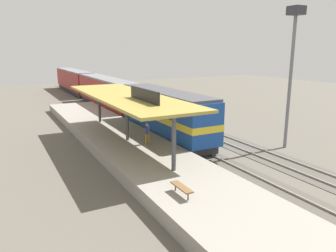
{
  "coord_description": "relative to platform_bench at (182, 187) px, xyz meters",
  "views": [
    {
      "loc": [
        -14.06,
        -25.01,
        8.34
      ],
      "look_at": [
        -1.38,
        -1.19,
        2.0
      ],
      "focal_mm": 34.96,
      "sensor_mm": 36.0,
      "label": 1
    }
  ],
  "objects": [
    {
      "name": "passenger_carriage_front",
      "position": [
        6.0,
        31.39,
        0.97
      ],
      "size": [
        2.9,
        20.0,
        4.24
      ],
      "color": "#28282D",
      "rests_on": "track_near"
    },
    {
      "name": "passenger_carriage_rear",
      "position": [
        6.0,
        52.19,
        0.97
      ],
      "size": [
        2.9,
        20.0,
        4.24
      ],
      "color": "#28282D",
      "rests_on": "track_near"
    },
    {
      "name": "ground_plane",
      "position": [
        8.0,
        11.37,
        -1.34
      ],
      "size": [
        120.0,
        120.0,
        0.0
      ],
      "primitive_type": "plane",
      "color": "#5B564C"
    },
    {
      "name": "locomotive",
      "position": [
        6.0,
        13.39,
        1.07
      ],
      "size": [
        2.93,
        14.43,
        4.44
      ],
      "color": "#28282D",
      "rests_on": "track_near"
    },
    {
      "name": "platform",
      "position": [
        1.4,
        11.37,
        -0.89
      ],
      "size": [
        6.0,
        44.0,
        0.9
      ],
      "primitive_type": "cube",
      "color": "gray",
      "rests_on": "ground"
    },
    {
      "name": "light_mast",
      "position": [
        13.8,
        5.73,
        7.05
      ],
      "size": [
        1.1,
        1.1,
        11.7
      ],
      "color": "slate",
      "rests_on": "ground"
    },
    {
      "name": "track_far",
      "position": [
        10.6,
        11.37,
        -1.31
      ],
      "size": [
        3.2,
        110.0,
        0.16
      ],
      "color": "#4E4941",
      "rests_on": "ground"
    },
    {
      "name": "platform_bench",
      "position": [
        0.0,
        0.0,
        0.0
      ],
      "size": [
        0.44,
        1.7,
        0.5
      ],
      "color": "#333338",
      "rests_on": "platform"
    },
    {
      "name": "track_near",
      "position": [
        6.0,
        11.37,
        -1.31
      ],
      "size": [
        3.2,
        110.0,
        0.16
      ],
      "color": "#4E4941",
      "rests_on": "ground"
    },
    {
      "name": "person_waiting",
      "position": [
        2.38,
        9.55,
        0.51
      ],
      "size": [
        0.34,
        0.34,
        1.71
      ],
      "color": "olive",
      "rests_on": "platform"
    },
    {
      "name": "station_canopy",
      "position": [
        1.4,
        11.28,
        3.19
      ],
      "size": [
        5.2,
        18.0,
        4.7
      ],
      "color": "#47474C",
      "rests_on": "platform"
    }
  ]
}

